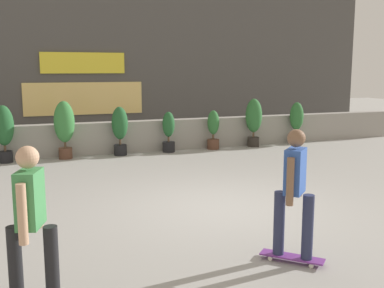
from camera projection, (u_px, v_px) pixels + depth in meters
ground_plane at (222, 207)px, 8.22m from camera, size 48.00×48.00×0.00m
planter_wall at (139, 136)px, 13.70m from camera, size 18.00×0.40×0.90m
building_backdrop at (110, 45)px, 16.94m from camera, size 20.00×2.08×6.50m
potted_plant_1 at (4, 130)px, 11.95m from camera, size 0.51×0.51×1.49m
potted_plant_2 at (64, 125)px, 12.46m from camera, size 0.54×0.54×1.56m
potted_plant_3 at (120, 128)px, 13.01m from camera, size 0.45×0.45×1.37m
potted_plant_4 at (169, 131)px, 13.52m from camera, size 0.36×0.36×1.18m
potted_plant_5 at (213, 129)px, 14.01m from camera, size 0.36×0.36×1.18m
potted_plant_6 at (254, 119)px, 14.44m from camera, size 0.51×0.51×1.49m
potted_plant_7 at (296, 120)px, 15.00m from camera, size 0.44×0.44×1.34m
skater_far_right at (31, 222)px, 4.54m from camera, size 0.82×0.53×1.70m
skater_foreground at (294, 190)px, 5.74m from camera, size 0.70×0.72×1.70m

